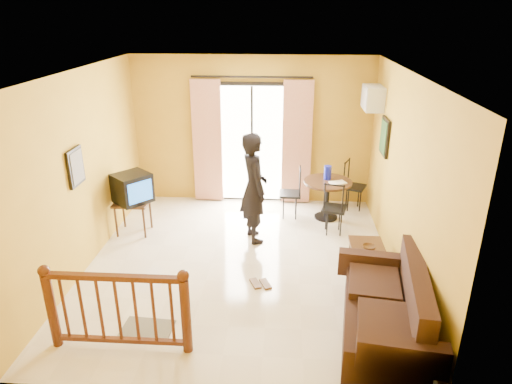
# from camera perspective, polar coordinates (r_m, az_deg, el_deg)

# --- Properties ---
(ground) EXTENTS (5.00, 5.00, 0.00)m
(ground) POSITION_cam_1_polar(r_m,az_deg,el_deg) (6.93, -1.98, -8.92)
(ground) COLOR beige
(ground) RESTS_ON ground
(room_shell) EXTENTS (5.00, 5.00, 5.00)m
(room_shell) POSITION_cam_1_polar(r_m,az_deg,el_deg) (6.23, -2.18, 4.64)
(room_shell) COLOR white
(room_shell) RESTS_ON ground
(balcony_door) EXTENTS (2.25, 0.14, 2.46)m
(balcony_door) POSITION_cam_1_polar(r_m,az_deg,el_deg) (8.70, -0.51, 6.15)
(balcony_door) COLOR black
(balcony_door) RESTS_ON ground
(tv_table) EXTENTS (0.57, 0.47, 0.57)m
(tv_table) POSITION_cam_1_polar(r_m,az_deg,el_deg) (7.91, -15.20, -1.66)
(tv_table) COLOR black
(tv_table) RESTS_ON ground
(television) EXTENTS (0.72, 0.73, 0.49)m
(television) POSITION_cam_1_polar(r_m,az_deg,el_deg) (7.78, -15.20, 0.49)
(television) COLOR black
(television) RESTS_ON tv_table
(picture_left) EXTENTS (0.05, 0.42, 0.52)m
(picture_left) POSITION_cam_1_polar(r_m,az_deg,el_deg) (6.69, -21.60, 2.93)
(picture_left) COLOR black
(picture_left) RESTS_ON room_shell
(dining_table) EXTENTS (0.86, 0.86, 0.72)m
(dining_table) POSITION_cam_1_polar(r_m,az_deg,el_deg) (8.24, 8.92, 0.39)
(dining_table) COLOR black
(dining_table) RESTS_ON ground
(water_jug) EXTENTS (0.13, 0.13, 0.25)m
(water_jug) POSITION_cam_1_polar(r_m,az_deg,el_deg) (8.23, 8.95, 2.40)
(water_jug) COLOR #1218AC
(water_jug) RESTS_ON dining_table
(serving_tray) EXTENTS (0.33, 0.28, 0.02)m
(serving_tray) POSITION_cam_1_polar(r_m,az_deg,el_deg) (8.11, 10.18, 1.16)
(serving_tray) COLOR white
(serving_tray) RESTS_ON dining_table
(dining_chairs) EXTENTS (1.67, 1.54, 0.95)m
(dining_chairs) POSITION_cam_1_polar(r_m,az_deg,el_deg) (8.41, 8.61, -3.33)
(dining_chairs) COLOR black
(dining_chairs) RESTS_ON ground
(air_conditioner) EXTENTS (0.31, 0.60, 0.40)m
(air_conditioner) POSITION_cam_1_polar(r_m,az_deg,el_deg) (8.13, 14.38, 11.32)
(air_conditioner) COLOR silver
(air_conditioner) RESTS_ON room_shell
(botanical_print) EXTENTS (0.05, 0.50, 0.60)m
(botanical_print) POSITION_cam_1_polar(r_m,az_deg,el_deg) (7.63, 15.77, 6.66)
(botanical_print) COLOR black
(botanical_print) RESTS_ON room_shell
(coffee_table) EXTENTS (0.48, 0.86, 0.38)m
(coffee_table) POSITION_cam_1_polar(r_m,az_deg,el_deg) (6.76, 13.82, -7.96)
(coffee_table) COLOR black
(coffee_table) RESTS_ON ground
(bowl) EXTENTS (0.20, 0.20, 0.06)m
(bowl) POSITION_cam_1_polar(r_m,az_deg,el_deg) (6.70, 13.92, -6.74)
(bowl) COLOR #51361B
(bowl) RESTS_ON coffee_table
(sofa) EXTENTS (1.10, 1.98, 0.89)m
(sofa) POSITION_cam_1_polar(r_m,az_deg,el_deg) (5.60, 16.25, -14.22)
(sofa) COLOR black
(sofa) RESTS_ON ground
(standing_person) EXTENTS (0.64, 0.77, 1.80)m
(standing_person) POSITION_cam_1_polar(r_m,az_deg,el_deg) (7.26, -0.27, 0.51)
(standing_person) COLOR black
(standing_person) RESTS_ON ground
(stair_balustrade) EXTENTS (1.63, 0.13, 1.04)m
(stair_balustrade) POSITION_cam_1_polar(r_m,az_deg,el_deg) (5.32, -16.97, -13.42)
(stair_balustrade) COLOR #471E0F
(stair_balustrade) RESTS_ON ground
(doormat) EXTENTS (0.63, 0.44, 0.02)m
(doormat) POSITION_cam_1_polar(r_m,az_deg,el_deg) (5.82, -13.46, -16.33)
(doormat) COLOR #635F4F
(doormat) RESTS_ON ground
(sandals) EXTENTS (0.33, 0.27, 0.03)m
(sandals) POSITION_cam_1_polar(r_m,az_deg,el_deg) (6.44, 0.56, -11.39)
(sandals) COLOR #51361B
(sandals) RESTS_ON ground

